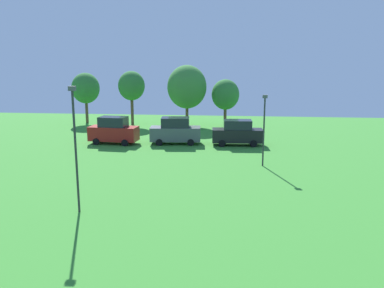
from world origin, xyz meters
The scene contains 9 objects.
parked_car_leftmost centered at (-11.31, 38.98, 1.27)m, with size 4.78×2.31×2.62m.
parked_car_second_from_left centered at (-5.38, 39.55, 1.25)m, with size 4.94×2.42×2.56m.
parked_car_third_from_left centered at (0.55, 39.52, 1.18)m, with size 4.82×2.17×2.41m.
light_post_0 centered at (2.45, 31.97, 3.10)m, with size 0.36×0.20×5.42m.
light_post_1 centered at (-7.94, 21.28, 3.74)m, with size 0.36×0.20×6.68m.
treeline_tree_0 centered at (-18.60, 51.61, 4.39)m, with size 3.51×3.51×6.35m.
treeline_tree_1 centered at (-12.38, 50.59, 4.79)m, with size 3.25×3.25×6.61m.
treeline_tree_2 centered at (-5.54, 50.62, 4.72)m, with size 4.75×4.75×7.34m.
treeline_tree_3 centered at (-0.88, 50.75, 3.82)m, with size 3.32×3.32×5.67m.
Camera 1 is at (0.17, 1.50, 7.98)m, focal length 38.00 mm.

